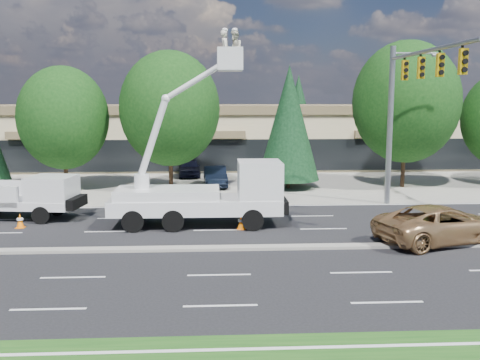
{
  "coord_description": "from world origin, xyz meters",
  "views": [
    {
      "loc": [
        -0.21,
        -21.03,
        6.04
      ],
      "look_at": [
        1.05,
        2.97,
        2.4
      ],
      "focal_mm": 40.0,
      "sensor_mm": 36.0,
      "label": 1
    }
  ],
  "objects": [
    {
      "name": "parked_car_west",
      "position": [
        -2.0,
        21.0,
        0.71
      ],
      "size": [
        1.89,
        4.27,
        1.43
      ],
      "primitive_type": "imported",
      "rotation": [
        0.0,
        0.0,
        0.05
      ],
      "color": "black",
      "rests_on": "ground"
    },
    {
      "name": "tree_front_d",
      "position": [
        -3.0,
        15.0,
        5.42
      ],
      "size": [
        6.67,
        6.67,
        9.25
      ],
      "color": "#332114",
      "rests_on": "ground"
    },
    {
      "name": "traffic_cone_a",
      "position": [
        -9.32,
        4.2,
        0.34
      ],
      "size": [
        0.4,
        0.4,
        0.7
      ],
      "color": "orange",
      "rests_on": "ground"
    },
    {
      "name": "traffic_cone_c",
      "position": [
        1.13,
        3.37,
        0.34
      ],
      "size": [
        0.4,
        0.4,
        0.7
      ],
      "color": "orange",
      "rests_on": "ground"
    },
    {
      "name": "tree_front_c",
      "position": [
        -10.0,
        15.0,
        4.82
      ],
      "size": [
        5.93,
        5.93,
        8.23
      ],
      "color": "#332114",
      "rests_on": "ground"
    },
    {
      "name": "minivan",
      "position": [
        9.49,
        0.6,
        0.8
      ],
      "size": [
        6.3,
        4.27,
        1.6
      ],
      "primitive_type": "imported",
      "rotation": [
        0.0,
        0.0,
        1.88
      ],
      "color": "tan",
      "rests_on": "ground"
    },
    {
      "name": "tree_front_e",
      "position": [
        5.0,
        15.0,
        4.45
      ],
      "size": [
        4.21,
        4.21,
        8.3
      ],
      "color": "#332114",
      "rests_on": "ground"
    },
    {
      "name": "tree_back_c",
      "position": [
        10.0,
        42.0,
        4.75
      ],
      "size": [
        4.49,
        4.49,
        8.85
      ],
      "color": "#332114",
      "rests_on": "ground"
    },
    {
      "name": "tree_back_a",
      "position": [
        -18.0,
        42.0,
        5.26
      ],
      "size": [
        4.98,
        4.98,
        9.81
      ],
      "color": "#332114",
      "rests_on": "ground"
    },
    {
      "name": "tree_back_d",
      "position": [
        22.0,
        42.0,
        5.75
      ],
      "size": [
        5.43,
        5.43,
        10.71
      ],
      "color": "#332114",
      "rests_on": "ground"
    },
    {
      "name": "tree_back_b",
      "position": [
        -4.0,
        42.0,
        5.77
      ],
      "size": [
        5.45,
        5.45,
        10.75
      ],
      "color": "#332114",
      "rests_on": "ground"
    },
    {
      "name": "road_median",
      "position": [
        0.0,
        0.0,
        0.06
      ],
      "size": [
        120.0,
        0.55,
        0.12
      ],
      "primitive_type": "cube",
      "color": "gray",
      "rests_on": "ground"
    },
    {
      "name": "bucket_truck",
      "position": [
        -0.36,
        4.2,
        1.93
      ],
      "size": [
        8.17,
        2.67,
        9.28
      ],
      "rotation": [
        0.0,
        0.0,
        -0.0
      ],
      "color": "silver",
      "rests_on": "ground"
    },
    {
      "name": "tree_front_f",
      "position": [
        13.0,
        15.0,
        5.85
      ],
      "size": [
        7.2,
        7.2,
        10.0
      ],
      "color": "#332114",
      "rests_on": "ground"
    },
    {
      "name": "signal_mast",
      "position": [
        10.03,
        7.04,
        6.06
      ],
      "size": [
        2.76,
        10.16,
        9.0
      ],
      "color": "gray",
      "rests_on": "ground"
    },
    {
      "name": "utility_pickup",
      "position": [
        -9.65,
        6.14,
        0.91
      ],
      "size": [
        6.02,
        2.91,
        2.22
      ],
      "rotation": [
        0.0,
        0.0,
        -0.14
      ],
      "color": "silver",
      "rests_on": "ground"
    },
    {
      "name": "concrete_apron",
      "position": [
        0.0,
        20.0,
        0.01
      ],
      "size": [
        140.0,
        22.0,
        0.01
      ],
      "primitive_type": "cube",
      "color": "gray",
      "rests_on": "ground"
    },
    {
      "name": "traffic_cone_b",
      "position": [
        -2.25,
        4.05,
        0.34
      ],
      "size": [
        0.4,
        0.4,
        0.7
      ],
      "color": "orange",
      "rests_on": "ground"
    },
    {
      "name": "parked_car_east",
      "position": [
        0.0,
        16.0,
        0.71
      ],
      "size": [
        1.72,
        4.41,
        1.43
      ],
      "primitive_type": "imported",
      "rotation": [
        0.0,
        0.0,
        0.05
      ],
      "color": "black",
      "rests_on": "ground"
    },
    {
      "name": "ground",
      "position": [
        0.0,
        0.0,
        0.0
      ],
      "size": [
        140.0,
        140.0,
        0.0
      ],
      "primitive_type": "plane",
      "color": "black",
      "rests_on": "ground"
    },
    {
      "name": "strip_mall",
      "position": [
        0.0,
        29.97,
        2.83
      ],
      "size": [
        50.4,
        15.4,
        5.5
      ],
      "color": "tan",
      "rests_on": "ground"
    }
  ]
}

